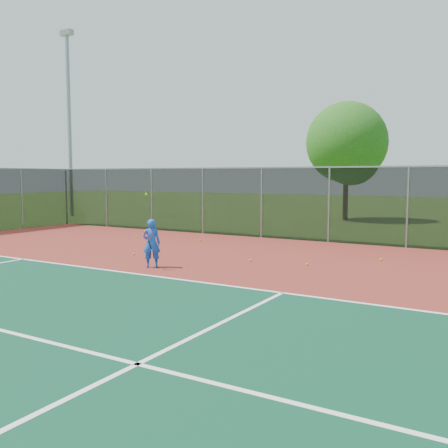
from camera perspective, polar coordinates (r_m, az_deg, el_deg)
name	(u,v)px	position (r m, az deg, el deg)	size (l,w,h in m)	color
ground	(126,313)	(10.10, -11.15, -9.95)	(120.00, 120.00, 0.00)	#39611B
court_apron	(185,292)	(11.62, -4.51, -7.76)	(30.00, 20.00, 0.02)	maroon
court_green	(52,407)	(6.44, -19.07, -19.14)	(22.00, 13.00, 0.01)	#0E422A
court_lines	(143,361)	(7.49, -9.25, -15.24)	(22.10, 13.05, 0.00)	white
fence_back	(329,204)	(20.34, 11.90, 2.28)	(30.00, 0.06, 3.03)	black
tennis_player	(151,243)	(14.63, -8.29, -2.17)	(0.61, 0.71, 2.16)	blue
practice_ball_0	(381,259)	(16.48, 17.50, -3.88)	(0.07, 0.07, 0.07)	#B1D518
practice_ball_1	(307,264)	(15.09, 9.46, -4.55)	(0.07, 0.07, 0.07)	#B1D518
practice_ball_3	(137,237)	(21.84, -9.97, -1.44)	(0.07, 0.07, 0.07)	#B1D518
practice_ball_4	(250,260)	(15.62, 3.01, -4.14)	(0.07, 0.07, 0.07)	#B1D518
practice_ball_5	(155,234)	(22.81, -7.88, -1.11)	(0.07, 0.07, 0.07)	#B1D518
practice_ball_6	(200,240)	(20.45, -2.72, -1.84)	(0.07, 0.07, 0.07)	#B1D518
practice_ball_7	(134,254)	(17.09, -10.26, -3.38)	(0.07, 0.07, 0.07)	#B1D518
floodlight_nw	(69,113)	(35.05, -17.29, 12.06)	(0.90, 0.40, 12.06)	gray
tree_back_left	(348,146)	(30.74, 13.98, 8.64)	(4.80, 4.80, 7.06)	#3C2216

